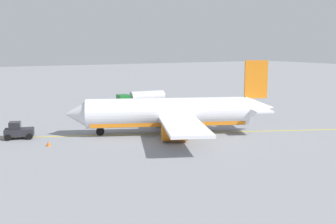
% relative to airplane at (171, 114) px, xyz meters
% --- Properties ---
extents(ground_plane, '(400.00, 400.00, 0.00)m').
position_rel_airplane_xyz_m(ground_plane, '(0.41, -0.17, -2.77)').
color(ground_plane, gray).
extents(airplane, '(27.89, 27.19, 9.92)m').
position_rel_airplane_xyz_m(airplane, '(0.00, 0.00, 0.00)').
color(airplane, white).
rests_on(airplane, ground).
extents(fuel_tanker, '(10.26, 3.34, 3.15)m').
position_rel_airplane_xyz_m(fuel_tanker, '(-7.26, -24.19, -1.05)').
color(fuel_tanker, '#2D2D33').
rests_on(fuel_tanker, ground).
extents(pushback_tug, '(4.00, 3.12, 2.20)m').
position_rel_airplane_xyz_m(pushback_tug, '(18.78, -6.96, -1.77)').
color(pushback_tug, '#232328').
rests_on(pushback_tug, ground).
extents(refueling_worker, '(0.62, 0.55, 1.71)m').
position_rel_airplane_xyz_m(refueling_worker, '(-7.99, -12.35, -1.95)').
color(refueling_worker, navy).
rests_on(refueling_worker, ground).
extents(safety_cone_nose, '(0.51, 0.51, 0.57)m').
position_rel_airplane_xyz_m(safety_cone_nose, '(16.40, -0.96, -2.49)').
color(safety_cone_nose, '#F2590F').
rests_on(safety_cone_nose, ground).
extents(taxi_line_marking, '(76.17, 31.35, 0.01)m').
position_rel_airplane_xyz_m(taxi_line_marking, '(0.41, -0.17, -2.77)').
color(taxi_line_marking, yellow).
rests_on(taxi_line_marking, ground).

